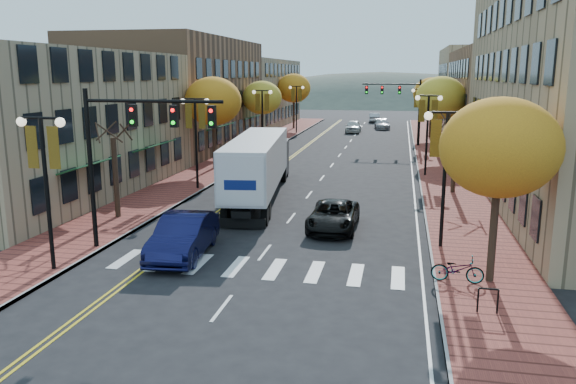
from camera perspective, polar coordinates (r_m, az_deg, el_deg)
The scene contains 32 objects.
ground at distance 20.85m, azimuth -5.02°, elevation -9.50°, with size 200.00×200.00×0.00m, color black.
sidewalk_left at distance 53.66m, azimuth -4.53°, elevation 3.86°, with size 4.00×85.00×0.15m, color brown.
sidewalk_right at distance 51.76m, azimuth 15.05°, elevation 3.19°, with size 4.00×85.00×0.15m, color brown.
building_left_near at distance 38.94m, azimuth -24.27°, elevation 6.34°, with size 12.00×22.00×9.00m, color #9E8966.
building_left_mid at distance 59.11m, azimuth -11.27°, elevation 9.70°, with size 12.00×24.00×11.00m, color brown.
building_left_far at distance 82.78m, azimuth -4.55°, elevation 9.96°, with size 12.00×26.00×9.50m, color #9E8966.
building_right_mid at distance 62.01m, azimuth 23.65°, elevation 8.57°, with size 15.00×24.00×10.00m, color brown.
building_right_far at distance 83.62m, azimuth 20.55°, elevation 9.79°, with size 15.00×20.00×11.00m, color #9E8966.
tree_left_a at distance 30.79m, azimuth -17.10°, elevation 1.41°, with size 0.28×0.28×4.20m.
tree_left_b at distance 45.06m, azimuth -7.62°, elevation 9.12°, with size 4.48×4.48×7.21m.
tree_left_c at distance 60.43m, azimuth -2.65°, elevation 9.54°, with size 4.16×4.16×6.69m.
tree_left_d at distance 77.99m, azimuth 0.59°, elevation 10.50°, with size 4.61×4.61×7.42m.
tree_right_a at distance 21.03m, azimuth 20.72°, elevation 4.21°, with size 4.16×4.16×6.69m.
tree_right_b at distance 37.14m, azimuth 16.56°, elevation 3.18°, with size 0.28×0.28×4.20m.
tree_right_c at distance 52.75m, azimuth 15.27°, elevation 9.21°, with size 4.48×4.48×7.21m.
tree_right_d at distance 68.72m, azimuth 14.41°, elevation 9.67°, with size 4.35×4.35×7.00m.
lamp_left_a at distance 22.96m, azimuth -23.51°, elevation 2.66°, with size 1.96×0.36×6.05m.
lamp_left_b at distance 37.12m, azimuth -9.37°, elevation 6.69°, with size 1.96×0.36×6.05m.
lamp_left_c at distance 54.29m, azimuth -2.63°, elevation 8.46°, with size 1.96×0.36×6.05m.
lamp_left_d at distance 71.86m, azimuth 0.87°, elevation 9.33°, with size 1.96×0.36×6.05m.
lamp_right_a at distance 24.89m, azimuth 15.74°, elevation 3.86°, with size 1.96×0.36×6.05m.
lamp_right_b at distance 42.76m, azimuth 14.02°, elevation 7.17°, with size 1.96×0.36×6.05m.
lamp_right_c at distance 60.71m, azimuth 13.30°, elevation 8.53°, with size 1.96×0.36×6.05m.
traffic_mast_near at distance 24.39m, azimuth -15.71°, elevation 5.20°, with size 6.10×0.35×7.00m.
traffic_mast_far at distance 60.65m, azimuth 11.40°, elevation 9.20°, with size 6.10×0.34×7.00m.
semi_truck at distance 34.54m, azimuth -2.89°, elevation 3.08°, with size 4.40×15.82×3.91m.
navy_sedan at distance 24.18m, azimuth -10.57°, elevation -4.40°, with size 1.87×5.36×1.77m, color #0D0F37.
black_suv at distance 27.94m, azimuth 4.64°, elevation -2.41°, with size 2.29×4.97×1.38m, color black.
car_far_white at distance 74.28m, azimuth 6.66°, elevation 6.64°, with size 1.91×4.75×1.62m, color silver.
car_far_silver at distance 79.59m, azimuth 9.54°, elevation 6.82°, with size 1.90×4.68×1.36m, color #A2A1A8.
car_far_oncoming at distance 90.45m, azimuth 8.76°, elevation 7.48°, with size 1.57×4.49×1.48m, color #AAAAB1.
bicycle at distance 21.47m, azimuth 16.83°, elevation -7.52°, with size 0.65×1.87×0.98m, color gray.
Camera 1 is at (5.56, -18.59, 7.62)m, focal length 35.00 mm.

